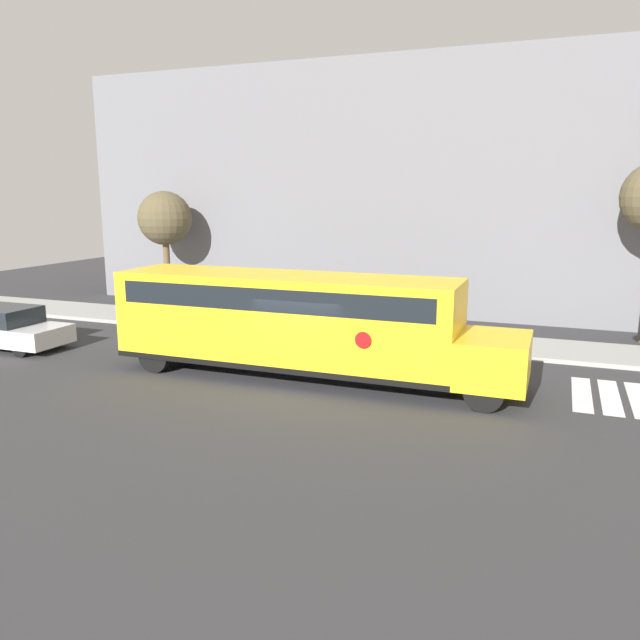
# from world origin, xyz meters

# --- Properties ---
(ground_plane) EXTENTS (60.00, 60.00, 0.00)m
(ground_plane) POSITION_xyz_m (0.00, 0.00, 0.00)
(ground_plane) COLOR #333335
(sidewalk_strip) EXTENTS (44.00, 3.00, 0.15)m
(sidewalk_strip) POSITION_xyz_m (0.00, 6.50, 0.07)
(sidewalk_strip) COLOR #9E9E99
(sidewalk_strip) RESTS_ON ground
(building_backdrop) EXTENTS (32.00, 4.00, 11.08)m
(building_backdrop) POSITION_xyz_m (0.00, 13.00, 5.54)
(building_backdrop) COLOR slate
(building_backdrop) RESTS_ON ground
(school_bus) EXTENTS (11.92, 2.57, 3.03)m
(school_bus) POSITION_xyz_m (-0.50, 0.70, 1.75)
(school_bus) COLOR yellow
(school_bus) RESTS_ON ground
(parked_car) EXTENTS (4.41, 1.89, 1.44)m
(parked_car) POSITION_xyz_m (-11.53, 0.34, 0.71)
(parked_car) COLOR silver
(parked_car) RESTS_ON ground
(tree_far_sidewalk) EXTENTS (2.50, 2.50, 5.45)m
(tree_far_sidewalk) POSITION_xyz_m (-10.86, 9.23, 4.15)
(tree_far_sidewalk) COLOR brown
(tree_far_sidewalk) RESTS_ON ground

